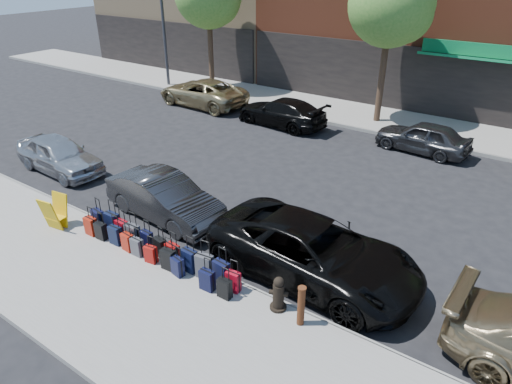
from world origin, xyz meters
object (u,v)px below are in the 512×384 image
Objects in this scene: bollard at (301,305)px; display_rack at (55,213)px; tree_center at (394,6)px; car_near_1 at (165,198)px; suitcase_front_5 at (160,247)px; car_far_0 at (202,92)px; car_near_0 at (59,155)px; car_far_2 at (423,137)px; car_near_2 at (314,251)px; fire_hydrant at (278,294)px; car_far_1 at (282,112)px; streetlight at (164,8)px.

display_rack reaches higher than bollard.
tree_center is 1.73× the size of car_near_1.
car_far_0 reaches higher than suitcase_front_5.
car_far_2 is at bearing -45.29° from car_near_0.
car_near_0 is 11.06m from car_near_2.
car_far_0 is at bearing -84.61° from car_far_2.
display_rack is 0.25× the size of car_near_1.
display_rack is (-7.32, -0.77, 0.11)m from fire_hydrant.
tree_center reaches higher than car_near_1.
tree_center reaches higher than display_rack.
suitcase_front_5 is at bearing -134.06° from car_near_1.
bollard is at bearing -4.26° from display_rack.
car_far_1 is 1.19× the size of car_far_2.
streetlight reaches higher than display_rack.
tree_center reaches higher than car_far_1.
car_far_1 is at bearing 79.39° from display_rack.
car_near_1 is at bearing 14.41° from car_far_1.
tree_center is 13.48m from streetlight.
streetlight is 1.74× the size of car_far_1.
car_near_2 reaches higher than bollard.
car_far_0 is at bearing 102.97° from display_rack.
car_near_2 reaches higher than fire_hydrant.
car_near_1 is 11.25m from car_far_2.
tree_center is 6.79m from car_far_1.
car_near_1 is at bearing 41.72° from display_rack.
fire_hydrant is 0.16× the size of car_near_2.
car_near_1 is at bearing 162.67° from bollard.
car_far_0 is 1.14× the size of car_far_1.
tree_center is at bearing -126.41° from car_far_2.
car_near_0 is (-3.75, 2.71, 0.02)m from display_rack.
display_rack is 12.07m from car_far_1.
bollard is at bearing -156.73° from car_near_2.
tree_center is 1.40× the size of car_far_0.
streetlight is at bearing -98.57° from car_far_1.
car_near_0 is 14.62m from car_far_2.
car_near_1 is 0.92× the size of car_far_1.
bollard is at bearing 8.60° from suitcase_front_5.
suitcase_front_5 is at bearing -102.81° from car_near_0.
car_far_2 is (-0.25, 10.10, -0.11)m from car_near_2.
bollard is at bearing 9.38° from car_far_2.
car_far_0 is 1.35× the size of car_far_2.
car_near_0 reaches higher than fire_hydrant.
bollard is 0.19× the size of car_far_0.
fire_hydrant is at bearing -176.89° from car_near_2.
car_near_1 is at bearing 140.98° from suitcase_front_5.
bollard is 8.01m from display_rack.
suitcase_front_5 is at bearing 161.01° from fire_hydrant.
car_far_0 is at bearing 53.59° from car_near_2.
streetlight reaches higher than suitcase_front_5.
bollard is 0.98× the size of display_rack.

